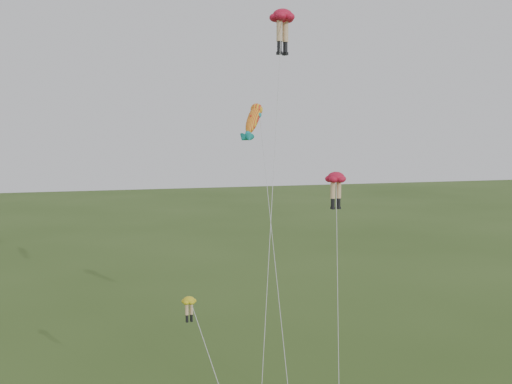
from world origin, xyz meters
name	(u,v)px	position (x,y,z in m)	size (l,w,h in m)	color
legs_kite_red_high	(282,23)	(2.91, 8.01, 22.83)	(5.20, 8.86, 23.73)	red
legs_kite_red_mid	(336,183)	(5.86, 5.98, 12.61)	(4.25, 8.81, 13.35)	red
legs_kite_yellow	(193,314)	(-4.48, 0.68, 6.62)	(2.51, 3.97, 7.48)	gold
fish_kite	(253,120)	(1.79, 10.60, 16.71)	(3.16, 14.30, 18.15)	yellow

